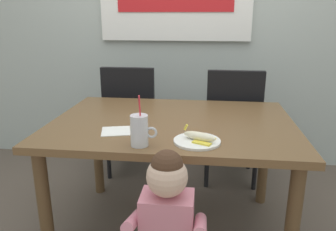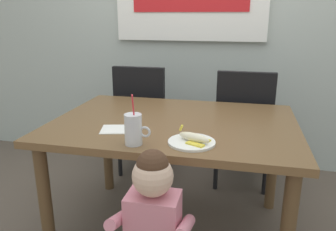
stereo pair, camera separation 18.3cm
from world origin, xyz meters
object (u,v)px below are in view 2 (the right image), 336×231
milk_cup (134,131)px  peeled_banana (194,138)px  paper_napkin (115,129)px  dining_chair_left (144,114)px  toddler_standing (153,219)px  snack_plate (192,142)px  dining_chair_right (243,123)px  dining_table (174,136)px

milk_cup → peeled_banana: milk_cup is taller
milk_cup → paper_napkin: size_ratio=1.68×
dining_chair_left → paper_napkin: (0.14, -0.99, 0.21)m
toddler_standing → paper_napkin: 0.58m
peeled_banana → dining_chair_left: bearing=118.4°
snack_plate → peeled_banana: 0.03m
toddler_standing → snack_plate: toddler_standing is taller
toddler_standing → snack_plate: bearing=71.4°
dining_chair_left → toddler_standing: (0.47, -1.41, -0.02)m
dining_chair_left → peeled_banana: bearing=118.4°
paper_napkin → dining_chair_right: bearing=53.9°
dining_chair_right → milk_cup: 1.26m
paper_napkin → dining_table: bearing=39.5°
dining_chair_left → peeled_banana: 1.27m
dining_table → snack_plate: (0.16, -0.33, 0.10)m
milk_cup → snack_plate: (0.27, 0.07, -0.06)m
dining_chair_right → snack_plate: dining_chair_right is taller
dining_table → paper_napkin: 0.37m
dining_chair_left → dining_chair_right: (0.83, -0.05, 0.00)m
dining_chair_left → dining_chair_right: same height
dining_table → milk_cup: size_ratio=5.60×
toddler_standing → peeled_banana: size_ratio=4.85×
dining_chair_right → dining_table: bearing=60.3°
toddler_standing → milk_cup: milk_cup is taller
toddler_standing → snack_plate: (0.11, 0.32, 0.23)m
dining_chair_right → milk_cup: bearing=65.2°
dining_chair_right → paper_napkin: (-0.68, -0.94, 0.21)m
snack_plate → dining_table: bearing=115.0°
dining_chair_left → milk_cup: (0.31, -1.16, 0.28)m
dining_chair_right → peeled_banana: bearing=77.3°
dining_chair_left → paper_napkin: dining_chair_left is taller
dining_table → snack_plate: size_ratio=6.12×
dining_chair_right → paper_napkin: dining_chair_right is taller
dining_chair_right → snack_plate: size_ratio=4.17×
toddler_standing → peeled_banana: bearing=69.1°
dining_chair_left → paper_napkin: bearing=98.3°
snack_plate → toddler_standing: bearing=-108.6°
dining_table → peeled_banana: 0.40m
dining_chair_left → milk_cup: 1.24m
milk_cup → peeled_banana: 0.29m
milk_cup → peeled_banana: (0.28, 0.07, -0.04)m
dining_chair_left → peeled_banana: (0.59, -1.10, 0.24)m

